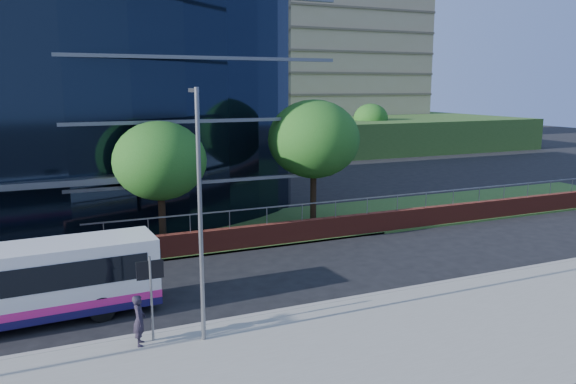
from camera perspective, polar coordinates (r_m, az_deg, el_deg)
name	(u,v)px	position (r m, az deg, el deg)	size (l,w,h in m)	color
ground	(0,350)	(20.49, -27.21, -14.05)	(200.00, 200.00, 0.00)	black
grass_verge	(414,211)	(38.07, 12.72, -1.87)	(36.00, 8.00, 0.12)	#2D511E
retaining_wall	(397,220)	(32.73, 10.98, -2.86)	(34.00, 0.40, 2.11)	maroon
apartment_block	(266,65)	(81.84, -2.20, 12.74)	(60.00, 42.00, 30.00)	#2D511E
street_sign	(151,281)	(18.38, -13.79, -8.74)	(0.85, 0.09, 2.80)	slate
tree_far_c	(160,161)	(28.47, -12.90, 3.09)	(4.62, 4.62, 6.51)	black
tree_far_d	(314,139)	(32.25, 2.63, 5.38)	(5.28, 5.28, 7.44)	black
tree_dist_e	(258,120)	(62.94, -3.11, 7.36)	(4.62, 4.62, 6.51)	black
tree_dist_f	(371,118)	(71.94, 8.40, 7.42)	(4.29, 4.29, 6.05)	black
streetlight_east	(200,209)	(17.52, -8.95, -1.73)	(0.15, 0.77, 8.00)	slate
city_bus	(9,286)	(21.67, -26.46, -8.51)	(10.26, 2.83, 2.74)	silver
pedestrian	(139,320)	(18.59, -14.87, -12.47)	(0.60, 0.39, 1.64)	black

